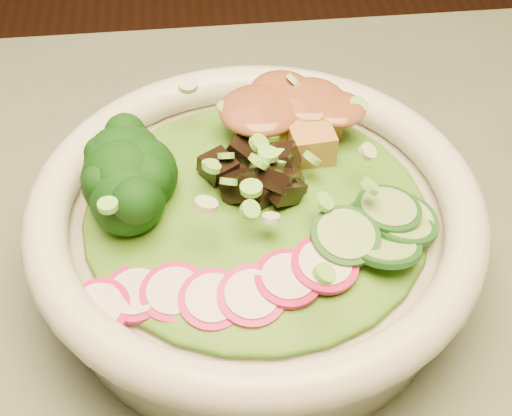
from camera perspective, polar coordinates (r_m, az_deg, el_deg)
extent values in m
cylinder|color=black|center=(1.03, 17.07, -5.56)|extent=(0.06, 0.06, 0.72)
cylinder|color=beige|center=(0.47, 0.00, -2.95)|extent=(0.26, 0.26, 0.06)
torus|color=beige|center=(0.44, 0.00, 0.14)|extent=(0.29, 0.29, 0.03)
ellipsoid|color=#295E13|center=(0.44, 0.00, 0.09)|extent=(0.22, 0.22, 0.03)
ellipsoid|color=brown|center=(0.48, 2.12, 7.95)|extent=(0.07, 0.06, 0.02)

